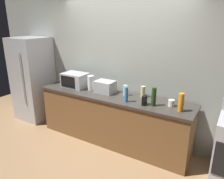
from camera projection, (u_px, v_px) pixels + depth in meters
The scene contains 14 objects.
ground_plane at pixel (100, 151), 3.69m from camera, with size 8.00×8.00×0.00m, color #93704C.
back_wall at pixel (124, 65), 3.93m from camera, with size 6.40×0.10×2.70m, color #9EA399.
counter_run at pixel (112, 118), 3.87m from camera, with size 2.84×0.64×0.90m.
refrigerator at pixel (33, 79), 4.74m from camera, with size 0.72×0.73×1.80m.
microwave at pixel (75, 80), 4.16m from camera, with size 0.48×0.35×0.27m.
toaster_oven at pixel (105, 87), 3.84m from camera, with size 0.34×0.26×0.21m, color #B7BABF.
paper_towel_roll at pixel (91, 83), 3.97m from camera, with size 0.12×0.12×0.27m, color white.
cordless_phone at pixel (144, 100), 3.28m from camera, with size 0.05×0.11×0.15m, color black.
bottle_hand_soap at pixel (125, 90), 3.68m from camera, with size 0.07×0.07×0.18m, color beige.
bottle_spray_cleaner at pixel (126, 94), 3.39m from camera, with size 0.06×0.06×0.25m, color #338CE5.
bottle_wine at pixel (154, 97), 3.22m from camera, with size 0.07×0.07×0.29m, color #1E3F19.
bottle_vinegar at pixel (143, 92), 3.60m from camera, with size 0.08×0.08×0.19m, color beige.
bottle_dish_soap at pixel (181, 102), 3.03m from camera, with size 0.08×0.08×0.27m, color orange.
mug_white at pixel (171, 103), 3.24m from camera, with size 0.09×0.09×0.10m, color white.
Camera 1 is at (1.83, -2.61, 2.15)m, focal length 34.32 mm.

